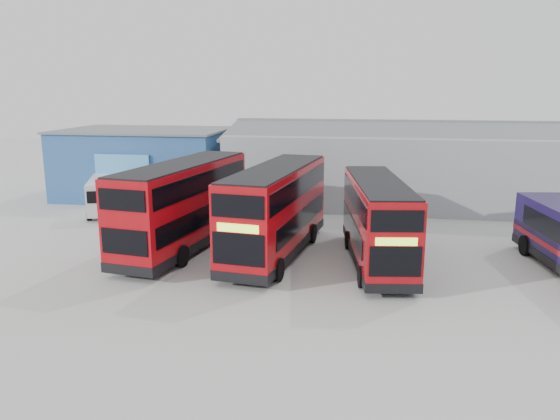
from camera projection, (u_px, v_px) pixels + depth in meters
The scene contains 7 objects.
ground_plane at pixel (294, 291), 22.52m from camera, with size 120.00×120.00×0.00m, color #A0A09B.
office_block at pixel (146, 163), 41.55m from camera, with size 12.30×8.32×5.12m.
maintenance_shed at pixel (442, 166), 39.86m from camera, with size 30.50×12.00×5.89m.
double_decker_left at pixel (184, 207), 27.86m from camera, with size 4.10×10.89×4.50m.
double_decker_centre at pixel (276, 212), 26.87m from camera, with size 3.81×10.70×4.43m.
double_decker_right at pixel (377, 223), 25.61m from camera, with size 3.64×9.69×4.01m.
panel_van at pixel (107, 194), 35.98m from camera, with size 3.96×5.74×2.34m.
Camera 1 is at (3.01, -21.03, 8.22)m, focal length 35.00 mm.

